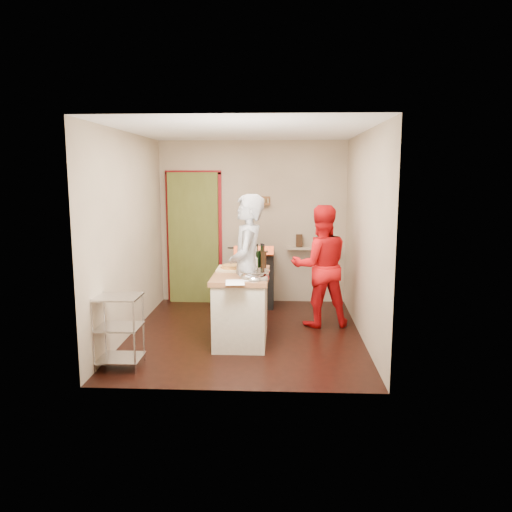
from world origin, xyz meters
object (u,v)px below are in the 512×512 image
at_px(island, 242,305).
at_px(person_red, 320,266).
at_px(wire_shelving, 119,328).
at_px(person_stripe, 247,269).
at_px(stove, 255,278).

bearing_deg(island, person_red, 33.98).
distance_m(wire_shelving, person_stripe, 1.67).
height_order(island, person_stripe, person_stripe).
height_order(stove, wire_shelving, stove).
relative_size(wire_shelving, island, 0.62).
relative_size(wire_shelving, person_red, 0.48).
xyz_separation_m(wire_shelving, person_stripe, (1.32, 0.91, 0.48)).
xyz_separation_m(wire_shelving, island, (1.26, 0.95, 0.02)).
bearing_deg(person_stripe, person_red, 128.65).
height_order(wire_shelving, person_red, person_red).
xyz_separation_m(wire_shelving, person_red, (2.28, 1.64, 0.39)).
distance_m(island, person_stripe, 0.46).
distance_m(wire_shelving, island, 1.58).
relative_size(stove, wire_shelving, 1.26).
distance_m(stove, wire_shelving, 2.94).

